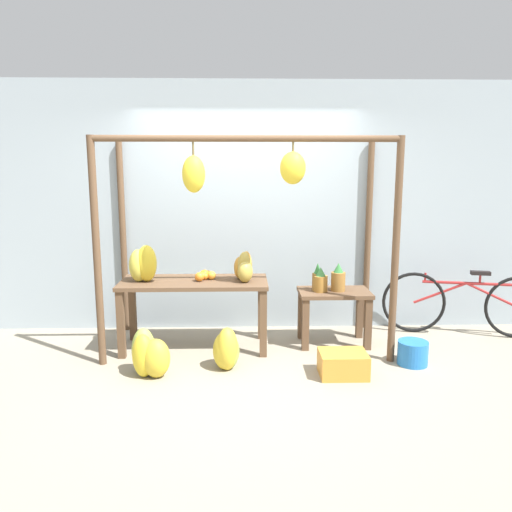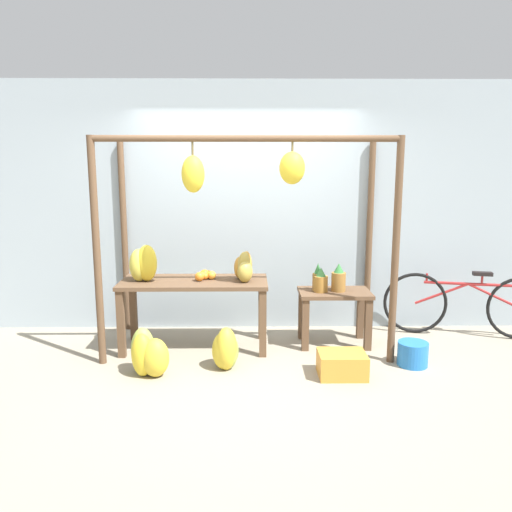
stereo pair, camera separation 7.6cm
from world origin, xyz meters
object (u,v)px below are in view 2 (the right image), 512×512
object	(u,v)px
fruit_crate_white	(342,364)
blue_bucket	(413,354)
pineapple_cluster	(327,280)
parked_bicycle	(467,304)
banana_pile_ground_left	(147,354)
orange_pile	(205,275)
papaya_pile	(244,268)
banana_pile_ground_right	(226,350)
banana_pile_on_table	(143,264)

from	to	relation	value
fruit_crate_white	blue_bucket	world-z (taller)	blue_bucket
pineapple_cluster	parked_bicycle	world-z (taller)	pineapple_cluster
banana_pile_ground_left	parked_bicycle	bearing A→B (deg)	17.01
orange_pile	papaya_pile	size ratio (longest dim) A/B	0.71
banana_pile_ground_right	papaya_pile	world-z (taller)	papaya_pile
parked_bicycle	orange_pile	bearing A→B (deg)	-174.56
parked_bicycle	papaya_pile	size ratio (longest dim) A/B	4.92
parked_bicycle	papaya_pile	bearing A→B (deg)	-172.51
banana_pile_ground_left	fruit_crate_white	bearing A→B (deg)	-1.41
parked_bicycle	banana_pile_on_table	bearing A→B (deg)	-174.31
blue_bucket	parked_bicycle	xyz separation A→B (m)	(0.85, 0.82, 0.25)
pineapple_cluster	papaya_pile	world-z (taller)	papaya_pile
banana_pile_ground_right	fruit_crate_white	xyz separation A→B (m)	(1.05, -0.18, -0.07)
banana_pile_on_table	blue_bucket	size ratio (longest dim) A/B	1.31
blue_bucket	banana_pile_ground_right	bearing A→B (deg)	-178.16
pineapple_cluster	blue_bucket	bearing A→B (deg)	-38.74
banana_pile_on_table	papaya_pile	bearing A→B (deg)	1.31
banana_pile_on_table	orange_pile	bearing A→B (deg)	6.89
papaya_pile	banana_pile_on_table	bearing A→B (deg)	-178.69
fruit_crate_white	parked_bicycle	bearing A→B (deg)	34.01
pineapple_cluster	parked_bicycle	distance (m)	1.64
parked_bicycle	fruit_crate_white	bearing A→B (deg)	-145.99
banana_pile_on_table	papaya_pile	world-z (taller)	banana_pile_on_table
pineapple_cluster	banana_pile_ground_left	size ratio (longest dim) A/B	0.81
banana_pile_on_table	parked_bicycle	xyz separation A→B (m)	(3.47, 0.35, -0.53)
banana_pile_ground_right	fruit_crate_white	size ratio (longest dim) A/B	0.96
blue_bucket	pineapple_cluster	bearing A→B (deg)	141.26
banana_pile_ground_right	papaya_pile	bearing A→B (deg)	73.31
fruit_crate_white	blue_bucket	bearing A→B (deg)	18.19
banana_pile_ground_right	orange_pile	bearing A→B (deg)	111.54
pineapple_cluster	blue_bucket	distance (m)	1.11
banana_pile_ground_right	pineapple_cluster	bearing A→B (deg)	31.96
orange_pile	fruit_crate_white	distance (m)	1.65
orange_pile	banana_pile_ground_right	xyz separation A→B (m)	(0.24, -0.61, -0.58)
banana_pile_ground_right	papaya_pile	size ratio (longest dim) A/B	1.14
banana_pile_ground_left	blue_bucket	distance (m)	2.48
orange_pile	pineapple_cluster	distance (m)	1.28
banana_pile_on_table	banana_pile_ground_right	bearing A→B (deg)	-32.26
banana_pile_ground_left	blue_bucket	xyz separation A→B (m)	(2.47, 0.19, -0.08)
orange_pile	papaya_pile	bearing A→B (deg)	-7.02
banana_pile_ground_left	parked_bicycle	xyz separation A→B (m)	(3.32, 1.02, 0.17)
fruit_crate_white	papaya_pile	xyz separation A→B (m)	(-0.89, 0.74, 0.74)
fruit_crate_white	parked_bicycle	distance (m)	1.91
pineapple_cluster	parked_bicycle	bearing A→B (deg)	8.43
banana_pile_ground_left	parked_bicycle	world-z (taller)	parked_bicycle
pineapple_cluster	parked_bicycle	xyz separation A→B (m)	(1.59, 0.24, -0.34)
pineapple_cluster	banana_pile_ground_left	world-z (taller)	pineapple_cluster
banana_pile_ground_left	fruit_crate_white	distance (m)	1.75
banana_pile_on_table	banana_pile_ground_left	bearing A→B (deg)	-77.50
fruit_crate_white	banana_pile_ground_right	bearing A→B (deg)	170.41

